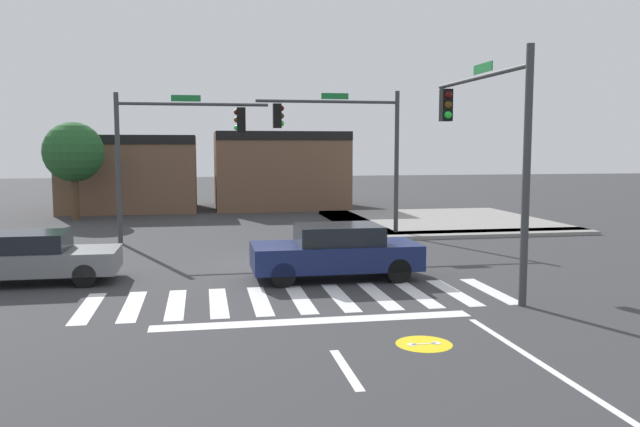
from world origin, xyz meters
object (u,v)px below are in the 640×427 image
traffic_signal_northeast (345,136)px  roadside_tree (73,152)px  car_gray (25,257)px  traffic_signal_southeast (487,129)px  traffic_signal_northwest (175,138)px  car_navy (336,251)px

traffic_signal_northeast → roadside_tree: traffic_signal_northeast is taller
traffic_signal_northeast → car_gray: size_ratio=1.23×
traffic_signal_southeast → car_gray: (-11.93, 2.57, -3.40)m
traffic_signal_northwest → car_gray: (-3.72, -6.95, -3.26)m
traffic_signal_southeast → traffic_signal_northeast: size_ratio=1.01×
traffic_signal_southeast → car_navy: (-3.60, 1.63, -3.34)m
traffic_signal_southeast → roadside_tree: 22.42m
car_navy → traffic_signal_northeast: bearing=-104.3°
traffic_signal_northwest → car_gray: bearing=-118.2°
traffic_signal_southeast → traffic_signal_northwest: (-8.21, 9.51, -0.14)m
car_gray → roadside_tree: 15.67m
traffic_signal_northwest → traffic_signal_northeast: (6.68, 0.24, 0.13)m
traffic_signal_northeast → car_gray: 13.09m
car_gray → traffic_signal_northwest: bearing=-118.2°
car_gray → roadside_tree: size_ratio=0.98×
traffic_signal_northwest → car_navy: 9.67m
traffic_signal_northwest → traffic_signal_northeast: size_ratio=0.97×
traffic_signal_southeast → roadside_tree: traffic_signal_southeast is taller
traffic_signal_northwest → car_gray: 8.53m
traffic_signal_northeast → traffic_signal_southeast: bearing=98.9°
traffic_signal_northeast → car_navy: (-2.07, -8.12, -3.33)m
roadside_tree → car_gray: bearing=-84.4°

